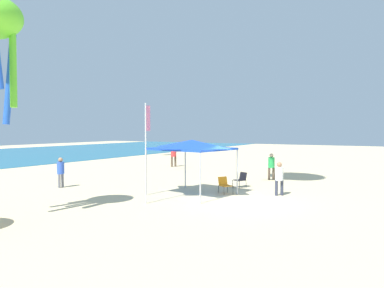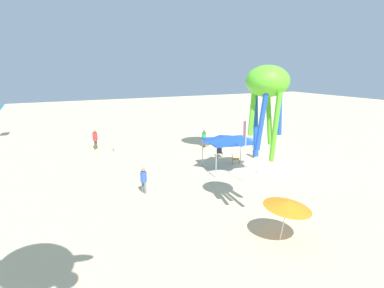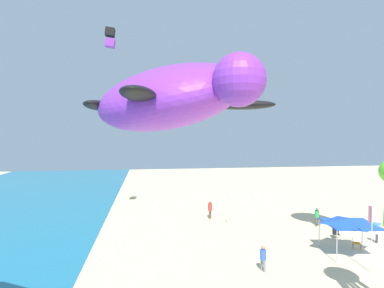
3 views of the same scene
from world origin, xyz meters
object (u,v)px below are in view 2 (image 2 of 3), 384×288
at_px(banner_flag, 245,146).
at_px(person_kite_handler, 144,178).
at_px(folding_chair_left_of_tent, 219,152).
at_px(person_beachcomber, 204,137).
at_px(canopy_tent, 230,139).
at_px(kite_octopus_lime, 267,86).
at_px(person_far_stroller, 95,138).
at_px(person_watching_sky, 254,147).
at_px(beach_umbrella, 288,204).
at_px(folding_chair_right_of_tent, 235,158).

distance_m(banner_flag, person_kite_handler, 7.01).
xyz_separation_m(folding_chair_left_of_tent, person_beachcomber, (3.76, -0.50, 0.51)).
relative_size(canopy_tent, kite_octopus_lime, 0.87).
distance_m(folding_chair_left_of_tent, person_far_stroller, 12.00).
xyz_separation_m(person_far_stroller, kite_octopus_lime, (-18.97, -4.85, 5.70)).
distance_m(person_watching_sky, person_far_stroller, 14.96).
bearing_deg(beach_umbrella, person_far_stroller, 12.93).
relative_size(folding_chair_right_of_tent, person_kite_handler, 0.50).
bearing_deg(beach_umbrella, person_beachcomber, -16.30).
bearing_deg(person_beachcomber, canopy_tent, -144.84).
bearing_deg(person_watching_sky, kite_octopus_lime, -167.58).
xyz_separation_m(canopy_tent, beach_umbrella, (-9.89, 3.34, -0.64)).
xyz_separation_m(folding_chair_right_of_tent, person_watching_sky, (0.79, -2.53, 0.48)).
relative_size(folding_chair_left_of_tent, person_beachcomber, 0.49).
height_order(banner_flag, kite_octopus_lime, kite_octopus_lime).
distance_m(beach_umbrella, folding_chair_right_of_tent, 12.00).
bearing_deg(beach_umbrella, canopy_tent, -18.65).
bearing_deg(person_far_stroller, banner_flag, -122.53).
relative_size(person_beachcomber, person_far_stroller, 0.88).
bearing_deg(folding_chair_right_of_tent, person_far_stroller, 76.75).
bearing_deg(person_beachcomber, folding_chair_right_of_tent, -135.82).
height_order(canopy_tent, folding_chair_left_of_tent, canopy_tent).
height_order(beach_umbrella, folding_chair_left_of_tent, beach_umbrella).
xyz_separation_m(person_kite_handler, person_far_stroller, (12.63, 0.78, 0.15)).
distance_m(canopy_tent, beach_umbrella, 10.46).
relative_size(folding_chair_left_of_tent, banner_flag, 0.19).
relative_size(person_kite_handler, person_beachcomber, 0.99).
xyz_separation_m(person_beachcomber, person_far_stroller, (3.82, 9.78, 0.14)).
bearing_deg(folding_chair_right_of_tent, beach_umbrella, -169.31).
height_order(person_watching_sky, person_beachcomber, person_beachcomber).
distance_m(folding_chair_left_of_tent, folding_chair_right_of_tent, 2.29).
xyz_separation_m(banner_flag, person_beachcomber, (9.99, -2.28, -1.61)).
xyz_separation_m(canopy_tent, person_watching_sky, (1.91, -3.77, -1.48)).
xyz_separation_m(canopy_tent, person_far_stroller, (10.98, 8.13, -1.32)).
bearing_deg(folding_chair_left_of_tent, folding_chair_right_of_tent, -65.45).
bearing_deg(person_far_stroller, folding_chair_left_of_tent, -100.25).
bearing_deg(folding_chair_right_of_tent, person_kite_handler, 141.15).
xyz_separation_m(folding_chair_left_of_tent, banner_flag, (-6.24, 1.78, 2.12)).
xyz_separation_m(canopy_tent, person_kite_handler, (-1.65, 7.35, -1.46)).
xyz_separation_m(banner_flag, person_far_stroller, (13.81, 7.50, -1.48)).
xyz_separation_m(folding_chair_right_of_tent, person_beachcomber, (6.04, -0.42, 0.51)).
bearing_deg(kite_octopus_lime, beach_umbrella, 112.37).
bearing_deg(person_watching_sky, beach_umbrella, -163.17).
relative_size(folding_chair_left_of_tent, person_watching_sky, 0.50).
relative_size(folding_chair_left_of_tent, kite_octopus_lime, 0.19).
xyz_separation_m(folding_chair_left_of_tent, kite_octopus_lime, (-11.39, 4.43, 6.34)).
distance_m(banner_flag, person_beachcomber, 10.38).
bearing_deg(banner_flag, kite_octopus_lime, 152.80).
height_order(canopy_tent, beach_umbrella, canopy_tent).
relative_size(person_watching_sky, person_kite_handler, 0.98).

